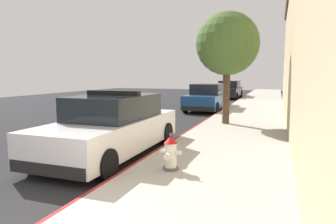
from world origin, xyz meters
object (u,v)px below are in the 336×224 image
Objects in this scene: police_cruiser at (113,127)px; street_tree at (227,44)px; fire_hydrant at (171,153)px; parked_car_silver_ahead at (208,98)px; parked_car_dark_far at (229,90)px.

street_tree reaches higher than police_cruiser.
fire_hydrant is (2.00, -1.12, -0.25)m from police_cruiser.
parked_car_silver_ahead is 1.00× the size of parked_car_dark_far.
fire_hydrant is 6.94m from street_tree.
police_cruiser is at bearing 150.70° from fire_hydrant.
parked_car_dark_far is at bearing 95.53° from fire_hydrant.
parked_car_silver_ahead is 1.11× the size of street_tree.
street_tree reaches higher than parked_car_dark_far.
parked_car_dark_far is at bearing 90.31° from police_cruiser.
parked_car_silver_ahead is at bearing 109.61° from street_tree.
police_cruiser is 2.31m from fire_hydrant.
police_cruiser is 6.37× the size of fire_hydrant.
parked_car_silver_ahead is at bearing 89.48° from police_cruiser.
parked_car_silver_ahead is at bearing -88.77° from parked_car_dark_far.
street_tree reaches higher than fire_hydrant.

